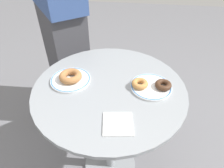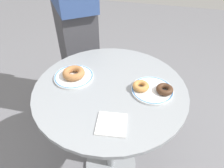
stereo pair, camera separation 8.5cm
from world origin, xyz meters
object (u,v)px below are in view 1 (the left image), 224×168
object	(u,v)px
donut_old_fashioned	(140,84)
donut_chocolate	(163,85)
person_figure	(60,15)
plate_right	(151,87)
paper_napkin	(118,124)
cafe_table	(110,116)
plate_left	(71,80)
donut_cinnamon	(70,76)

from	to	relation	value
donut_old_fashioned	donut_chocolate	bearing A→B (deg)	2.38
donut_old_fashioned	person_figure	world-z (taller)	person_figure
plate_right	paper_napkin	distance (m)	0.26
paper_napkin	cafe_table	bearing A→B (deg)	106.44
donut_old_fashioned	paper_napkin	distance (m)	0.24
paper_napkin	person_figure	xyz separation A→B (m)	(-0.45, 0.73, 0.12)
cafe_table	person_figure	world-z (taller)	person_figure
donut_chocolate	person_figure	bearing A→B (deg)	141.84
plate_left	paper_napkin	size ratio (longest dim) A/B	1.69
cafe_table	plate_right	xyz separation A→B (m)	(0.19, 0.02, 0.21)
plate_left	person_figure	world-z (taller)	person_figure
plate_right	paper_napkin	world-z (taller)	plate_right
paper_napkin	donut_chocolate	bearing A→B (deg)	51.52
person_figure	plate_left	bearing A→B (deg)	-67.81
plate_right	donut_chocolate	size ratio (longest dim) A/B	2.54
cafe_table	donut_chocolate	world-z (taller)	donut_chocolate
plate_right	donut_chocolate	bearing A→B (deg)	-2.87
cafe_table	donut_old_fashioned	size ratio (longest dim) A/B	9.63
donut_chocolate	paper_napkin	bearing A→B (deg)	-128.48
cafe_table	donut_chocolate	size ratio (longest dim) A/B	9.63
plate_right	paper_napkin	xyz separation A→B (m)	(-0.13, -0.23, -0.00)
paper_napkin	plate_right	bearing A→B (deg)	60.87
donut_old_fashioned	paper_napkin	xyz separation A→B (m)	(-0.08, -0.22, -0.02)
plate_left	donut_chocolate	distance (m)	0.43
donut_cinnamon	person_figure	world-z (taller)	person_figure
cafe_table	person_figure	size ratio (longest dim) A/B	0.42
cafe_table	paper_napkin	size ratio (longest dim) A/B	6.34
donut_cinnamon	donut_old_fashioned	bearing A→B (deg)	-1.61
donut_chocolate	person_figure	distance (m)	0.81
cafe_table	plate_right	bearing A→B (deg)	5.65
plate_right	donut_old_fashioned	xyz separation A→B (m)	(-0.05, -0.01, 0.02)
donut_cinnamon	paper_napkin	world-z (taller)	donut_cinnamon
plate_left	donut_cinnamon	xyz separation A→B (m)	(0.00, -0.00, 0.02)
donut_old_fashioned	paper_napkin	size ratio (longest dim) A/B	0.66
plate_left	donut_old_fashioned	distance (m)	0.33
person_figure	paper_napkin	bearing A→B (deg)	-57.98
plate_right	paper_napkin	size ratio (longest dim) A/B	1.67
cafe_table	paper_napkin	world-z (taller)	paper_napkin
donut_cinnamon	person_figure	size ratio (longest dim) A/B	0.06
donut_cinnamon	paper_napkin	size ratio (longest dim) A/B	0.95
donut_old_fashioned	person_figure	xyz separation A→B (m)	(-0.53, 0.50, 0.10)
plate_right	person_figure	size ratio (longest dim) A/B	0.11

